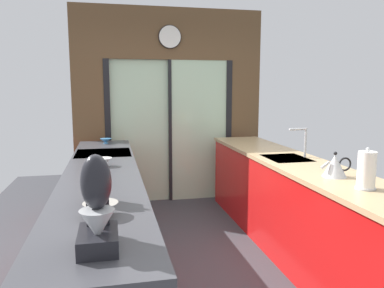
# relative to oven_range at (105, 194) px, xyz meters

# --- Properties ---
(ground_plane) EXTENTS (5.04, 7.60, 0.02)m
(ground_plane) POSITION_rel_oven_range_xyz_m (0.91, -0.65, -0.47)
(ground_plane) COLOR #38383D
(back_wall_unit) EXTENTS (2.64, 0.12, 2.70)m
(back_wall_unit) POSITION_rel_oven_range_xyz_m (0.91, 1.15, 1.07)
(back_wall_unit) COLOR brown
(back_wall_unit) RESTS_ON ground_plane
(left_counter_run) EXTENTS (0.62, 3.80, 0.92)m
(left_counter_run) POSITION_rel_oven_range_xyz_m (-0.00, -1.12, 0.01)
(left_counter_run) COLOR red
(left_counter_run) RESTS_ON ground_plane
(right_counter_run) EXTENTS (0.62, 3.80, 0.92)m
(right_counter_run) POSITION_rel_oven_range_xyz_m (1.82, -0.95, 0.01)
(right_counter_run) COLOR red
(right_counter_run) RESTS_ON ground_plane
(sink_faucet) EXTENTS (0.19, 0.02, 0.30)m
(sink_faucet) POSITION_rel_oven_range_xyz_m (1.97, -0.70, 0.66)
(sink_faucet) COLOR #B7BABC
(sink_faucet) RESTS_ON right_counter_run
(oven_range) EXTENTS (0.60, 0.60, 0.92)m
(oven_range) POSITION_rel_oven_range_xyz_m (0.00, 0.00, 0.00)
(oven_range) COLOR #B7BABC
(oven_range) RESTS_ON ground_plane
(mixing_bowl_near) EXTENTS (0.19, 0.19, 0.07)m
(mixing_bowl_near) POSITION_rel_oven_range_xyz_m (0.02, -2.08, 0.50)
(mixing_bowl_near) COLOR gray
(mixing_bowl_near) RESTS_ON left_counter_run
(mixing_bowl_mid) EXTENTS (0.14, 0.14, 0.07)m
(mixing_bowl_mid) POSITION_rel_oven_range_xyz_m (0.02, -0.72, 0.51)
(mixing_bowl_mid) COLOR silver
(mixing_bowl_mid) RESTS_ON left_counter_run
(mixing_bowl_far) EXTENTS (0.14, 0.14, 0.06)m
(mixing_bowl_far) POSITION_rel_oven_range_xyz_m (0.02, 0.70, 0.50)
(mixing_bowl_far) COLOR teal
(mixing_bowl_far) RESTS_ON left_counter_run
(knife_block) EXTENTS (0.08, 0.14, 0.24)m
(knife_block) POSITION_rel_oven_range_xyz_m (0.02, -1.84, 0.56)
(knife_block) COLOR black
(knife_block) RESTS_ON left_counter_run
(stand_mixer) EXTENTS (0.17, 0.27, 0.42)m
(stand_mixer) POSITION_rel_oven_range_xyz_m (0.02, -2.52, 0.63)
(stand_mixer) COLOR black
(stand_mixer) RESTS_ON left_counter_run
(kettle) EXTENTS (0.27, 0.19, 0.20)m
(kettle) POSITION_rel_oven_range_xyz_m (1.80, -1.53, 0.55)
(kettle) COLOR #B7BABC
(kettle) RESTS_ON right_counter_run
(paper_towel_roll) EXTENTS (0.14, 0.14, 0.29)m
(paper_towel_roll) POSITION_rel_oven_range_xyz_m (1.80, -1.90, 0.60)
(paper_towel_roll) COLOR #B7BABC
(paper_towel_roll) RESTS_ON right_counter_run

